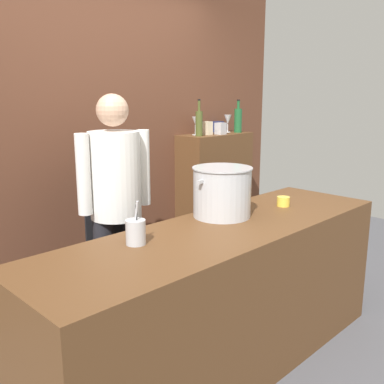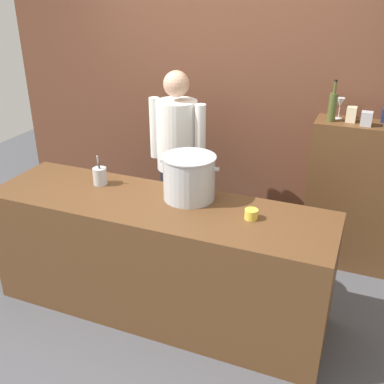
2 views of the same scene
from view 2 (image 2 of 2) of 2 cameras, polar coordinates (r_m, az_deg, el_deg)
The scene contains 12 objects.
ground_plane at distance 3.65m, azimuth -3.96°, elevation -14.13°, with size 8.00×8.00×0.00m, color #4C4C51.
brick_back_panel at distance 4.20m, azimuth 4.00°, elevation 14.01°, with size 4.40×0.10×3.00m, color brown.
prep_counter at distance 3.39m, azimuth -4.19°, elevation -8.23°, with size 2.46×0.70×0.90m, color brown.
bar_cabinet at distance 4.06m, azimuth 19.59°, elevation -0.61°, with size 0.76×0.32×1.28m, color brown.
chef at distance 3.87m, azimuth -1.82°, elevation 4.81°, with size 0.53×0.38×1.66m.
stockpot_large at distance 3.16m, azimuth -0.37°, elevation 1.84°, with size 0.43×0.38×0.31m.
utensil_crock at distance 3.49m, azimuth -11.46°, elevation 1.99°, with size 0.10×0.10×0.23m.
butter_jar at distance 2.96m, azimuth 7.44°, elevation -2.77°, with size 0.09×0.09×0.07m, color yellow.
wine_bottle_olive at distance 3.79m, azimuth 17.20°, elevation 10.22°, with size 0.06×0.06×0.32m.
wine_glass_short at distance 3.88m, azimuth 18.09°, elevation 10.46°, with size 0.07×0.07×0.17m.
spice_tin_cream at distance 3.83m, azimuth 19.33°, elevation 9.16°, with size 0.07×0.07×0.12m, color beige.
spice_tin_silver at distance 3.77m, azimuth 21.02°, elevation 8.56°, with size 0.08×0.08×0.11m, color #B2B2B7.
Camera 2 is at (1.29, -2.52, 2.31)m, focal length 42.57 mm.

